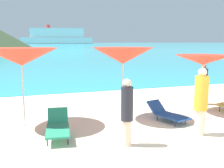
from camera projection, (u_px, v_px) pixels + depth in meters
ground_plane at (105, 90)px, 15.62m from camera, size 50.00×100.00×0.30m
ocean_water at (25, 44)px, 220.18m from camera, size 650.00×440.00×0.02m
umbrella_1 at (21, 57)px, 8.12m from camera, size 2.24×2.24×2.43m
umbrella_2 at (123, 56)px, 8.88m from camera, size 2.16×2.16×2.43m
umbrella_3 at (203, 60)px, 9.76m from camera, size 2.02×2.02×2.14m
lounge_chair_1 at (167, 113)px, 9.01m from camera, size 0.98×1.61×0.58m
lounge_chair_3 at (58, 126)px, 7.47m from camera, size 0.82×1.61×0.68m
beachgoer_1 at (203, 83)px, 11.26m from camera, size 0.35×0.35×1.71m
beachgoer_3 at (127, 110)px, 6.77m from camera, size 0.30×0.30×1.72m
beachgoer_4 at (201, 100)px, 7.52m from camera, size 0.37×0.37×1.91m
cruise_ship at (57, 37)px, 262.55m from camera, size 68.52×20.51×18.06m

